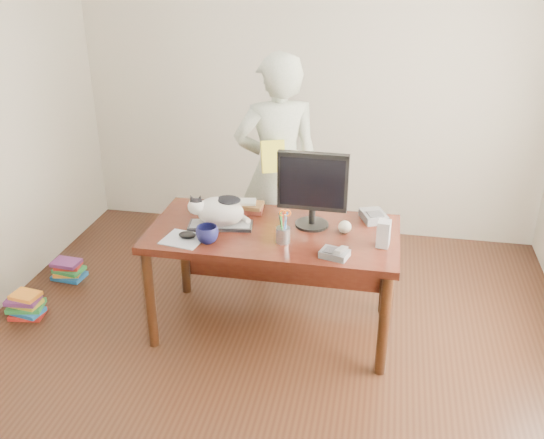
{
  "coord_description": "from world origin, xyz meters",
  "views": [
    {
      "loc": [
        0.66,
        -2.83,
        2.46
      ],
      "look_at": [
        0.0,
        0.55,
        0.85
      ],
      "focal_mm": 40.0,
      "sensor_mm": 36.0,
      "label": 1
    }
  ],
  "objects": [
    {
      "name": "mousepad",
      "position": [
        -0.53,
        0.36,
        0.75
      ],
      "size": [
        0.28,
        0.26,
        0.01
      ],
      "rotation": [
        0.0,
        0.0,
        -0.17
      ],
      "color": "silver",
      "rests_on": "desk"
    },
    {
      "name": "calculator",
      "position": [
        0.62,
        0.88,
        0.78
      ],
      "size": [
        0.2,
        0.23,
        0.06
      ],
      "rotation": [
        0.0,
        0.0,
        0.38
      ],
      "color": "#5A5A5F",
      "rests_on": "desk"
    },
    {
      "name": "mouse",
      "position": [
        -0.51,
        0.38,
        0.77
      ],
      "size": [
        0.12,
        0.09,
        0.04
      ],
      "rotation": [
        0.0,
        0.0,
        -0.17
      ],
      "color": "black",
      "rests_on": "mousepad"
    },
    {
      "name": "desk",
      "position": [
        0.0,
        0.68,
        0.6
      ],
      "size": [
        1.6,
        0.8,
        0.75
      ],
      "color": "black",
      "rests_on": "ground"
    },
    {
      "name": "room",
      "position": [
        0.0,
        0.0,
        1.35
      ],
      "size": [
        4.5,
        4.5,
        4.5
      ],
      "color": "black",
      "rests_on": "ground"
    },
    {
      "name": "person",
      "position": [
        -0.11,
        1.33,
        0.88
      ],
      "size": [
        0.75,
        0.63,
        1.76
      ],
      "primitive_type": "imported",
      "rotation": [
        0.0,
        0.0,
        3.52
      ],
      "color": "white",
      "rests_on": "ground"
    },
    {
      "name": "phone",
      "position": [
        0.42,
        0.32,
        0.77
      ],
      "size": [
        0.19,
        0.16,
        0.07
      ],
      "rotation": [
        0.0,
        0.0,
        -0.28
      ],
      "color": "#5A5A5F",
      "rests_on": "desk"
    },
    {
      "name": "book_pile_a",
      "position": [
        -1.75,
        0.4,
        0.09
      ],
      "size": [
        0.27,
        0.22,
        0.18
      ],
      "color": "#B42019",
      "rests_on": "ground"
    },
    {
      "name": "book_pile_b",
      "position": [
        -1.72,
        0.95,
        0.07
      ],
      "size": [
        0.26,
        0.2,
        0.15
      ],
      "color": "#1C60A9",
      "rests_on": "ground"
    },
    {
      "name": "monitor",
      "position": [
        0.23,
        0.7,
        1.04
      ],
      "size": [
        0.45,
        0.22,
        0.51
      ],
      "rotation": [
        0.0,
        0.0,
        -0.01
      ],
      "color": "black",
      "rests_on": "desk"
    },
    {
      "name": "book_stack",
      "position": [
        -0.23,
        0.86,
        0.78
      ],
      "size": [
        0.22,
        0.17,
        0.08
      ],
      "rotation": [
        0.0,
        0.0,
        0.05
      ],
      "color": "#4C1A14",
      "rests_on": "desk"
    },
    {
      "name": "speaker",
      "position": [
        0.69,
        0.52,
        0.83
      ],
      "size": [
        0.08,
        0.09,
        0.17
      ],
      "rotation": [
        0.0,
        0.0,
        -0.13
      ],
      "color": "#ACACAF",
      "rests_on": "desk"
    },
    {
      "name": "coffee_mug",
      "position": [
        -0.37,
        0.36,
        0.8
      ],
      "size": [
        0.19,
        0.19,
        0.11
      ],
      "primitive_type": "imported",
      "rotation": [
        0.0,
        0.0,
        0.67
      ],
      "color": "black",
      "rests_on": "desk"
    },
    {
      "name": "pen_cup",
      "position": [
        0.09,
        0.45,
        0.81
      ],
      "size": [
        0.1,
        0.1,
        0.22
      ],
      "rotation": [
        0.0,
        0.0,
        0.18
      ],
      "color": "#9B9CA1",
      "rests_on": "desk"
    },
    {
      "name": "baseball",
      "position": [
        0.45,
        0.65,
        0.79
      ],
      "size": [
        0.08,
        0.08,
        0.08
      ],
      "rotation": [
        0.0,
        0.0,
        0.39
      ],
      "color": "white",
      "rests_on": "desk"
    },
    {
      "name": "cat",
      "position": [
        -0.36,
        0.58,
        0.87
      ],
      "size": [
        0.4,
        0.25,
        0.23
      ],
      "rotation": [
        0.0,
        0.0,
        0.15
      ],
      "color": "white",
      "rests_on": "keyboard"
    },
    {
      "name": "held_book",
      "position": [
        -0.11,
        1.16,
        1.05
      ],
      "size": [
        0.19,
        0.15,
        0.23
      ],
      "rotation": [
        0.0,
        0.0,
        0.38
      ],
      "color": "yellow",
      "rests_on": "person"
    },
    {
      "name": "keyboard",
      "position": [
        -0.35,
        0.58,
        0.76
      ],
      "size": [
        0.43,
        0.22,
        0.02
      ],
      "rotation": [
        0.0,
        0.0,
        0.15
      ],
      "color": "black",
      "rests_on": "desk"
    }
  ]
}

